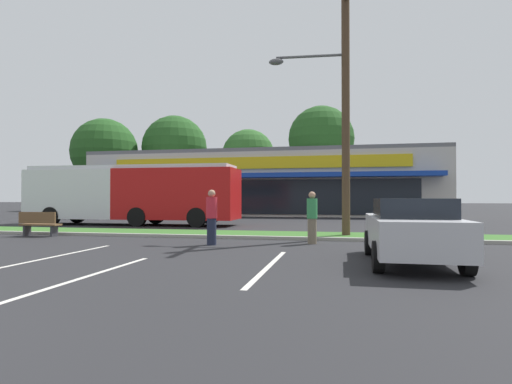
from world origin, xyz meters
The scene contains 18 objects.
grass_median centered at (0.00, 14.00, 0.06)m, with size 56.00×2.20×0.12m, color #386B28.
curb_lip centered at (0.00, 12.78, 0.06)m, with size 56.00×0.24×0.12m, color #99968C.
parking_stripe_1 centered at (-1.47, 7.46, 0.00)m, with size 0.12×4.80×0.01m, color silver.
parking_stripe_2 centered at (0.93, 5.21, 0.00)m, with size 0.12×4.80×0.01m, color silver.
parking_stripe_3 centered at (4.12, 7.07, 0.00)m, with size 0.12×4.80×0.01m, color silver.
storefront_building centered at (-1.08, 35.05, 2.76)m, with size 29.77×11.46×5.50m.
tree_far_left centered at (-22.63, 43.60, 7.17)m, with size 7.96×7.96×11.16m.
tree_left centered at (-14.69, 46.39, 7.71)m, with size 8.02×8.02×11.73m.
tree_mid_left centered at (-5.35, 46.82, 6.58)m, with size 6.40×6.40×9.79m.
tree_mid centered at (3.51, 44.44, 8.05)m, with size 7.30×7.30×11.71m.
utility_pole centered at (5.71, 13.81, 5.10)m, with size 3.02×2.40×9.51m.
city_bus centered at (-5.67, 19.11, 1.77)m, with size 11.94×2.85×3.25m.
bus_stop_bench centered at (-5.84, 12.17, 0.50)m, with size 1.60×0.45×0.95m.
car_0 centered at (7.22, 8.03, 0.77)m, with size 1.87×4.26×1.49m.
car_1 centered at (-13.12, 25.10, 0.78)m, with size 4.48×1.92×1.53m.
car_2 centered at (-7.69, 25.79, 0.83)m, with size 4.46×1.93×1.63m.
pedestrian_near_bench centered at (1.64, 10.72, 0.88)m, with size 0.35×0.35×1.75m.
pedestrian_by_pole centered at (4.75, 11.68, 0.86)m, with size 0.34×0.34×1.70m.
Camera 1 is at (5.68, -1.84, 1.50)m, focal length 28.93 mm.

